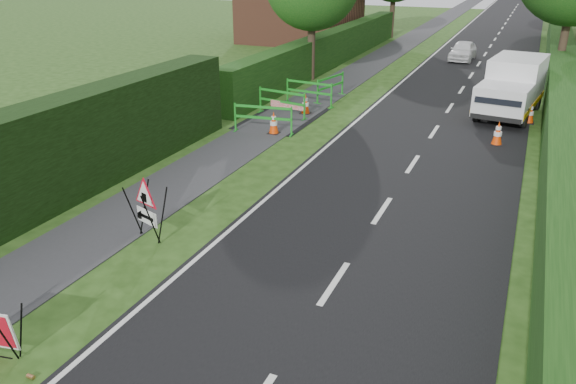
# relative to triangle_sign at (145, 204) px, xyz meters

# --- Properties ---
(ground) EXTENTS (120.00, 120.00, 0.00)m
(ground) POSITION_rel_triangle_sign_xyz_m (1.79, -1.10, -0.84)
(ground) COLOR #224112
(ground) RESTS_ON ground
(road_surface) EXTENTS (6.00, 90.00, 0.02)m
(road_surface) POSITION_rel_triangle_sign_xyz_m (4.29, 33.90, -0.83)
(road_surface) COLOR black
(road_surface) RESTS_ON ground
(footpath) EXTENTS (2.00, 90.00, 0.02)m
(footpath) POSITION_rel_triangle_sign_xyz_m (-1.21, 33.90, -0.83)
(footpath) COLOR #2D2D30
(footpath) RESTS_ON ground
(hedge_west_far) EXTENTS (1.00, 24.00, 1.80)m
(hedge_west_far) POSITION_rel_triangle_sign_xyz_m (-3.21, 20.90, -0.84)
(hedge_west_far) COLOR #14380F
(hedge_west_far) RESTS_ON ground
(hedge_east) EXTENTS (1.20, 50.00, 1.50)m
(hedge_east) POSITION_rel_triangle_sign_xyz_m (8.29, 14.90, -0.84)
(hedge_east) COLOR #14380F
(hedge_east) RESTS_ON ground
(triangle_sign) EXTENTS (1.04, 1.04, 1.20)m
(triangle_sign) POSITION_rel_triangle_sign_xyz_m (0.00, 0.00, 0.00)
(triangle_sign) COLOR black
(triangle_sign) RESTS_ON ground
(works_van) EXTENTS (2.37, 4.75, 2.08)m
(works_van) POSITION_rel_triangle_sign_xyz_m (6.48, 13.86, 0.27)
(works_van) COLOR silver
(works_van) RESTS_ON ground
(traffic_cone_0) EXTENTS (0.38, 0.38, 0.79)m
(traffic_cone_0) POSITION_rel_triangle_sign_xyz_m (6.37, 9.79, -0.44)
(traffic_cone_0) COLOR black
(traffic_cone_0) RESTS_ON ground
(traffic_cone_1) EXTENTS (0.38, 0.38, 0.79)m
(traffic_cone_1) POSITION_rel_triangle_sign_xyz_m (7.23, 12.90, -0.44)
(traffic_cone_1) COLOR black
(traffic_cone_1) RESTS_ON ground
(traffic_cone_2) EXTENTS (0.38, 0.38, 0.79)m
(traffic_cone_2) POSITION_rel_triangle_sign_xyz_m (6.68, 14.72, -0.44)
(traffic_cone_2) COLOR black
(traffic_cone_2) RESTS_ON ground
(traffic_cone_3) EXTENTS (0.38, 0.38, 0.79)m
(traffic_cone_3) POSITION_rel_triangle_sign_xyz_m (-0.72, 8.03, -0.44)
(traffic_cone_3) COLOR black
(traffic_cone_3) RESTS_ON ground
(traffic_cone_4) EXTENTS (0.38, 0.38, 0.79)m
(traffic_cone_4) POSITION_rel_triangle_sign_xyz_m (-0.68, 10.85, -0.44)
(traffic_cone_4) COLOR black
(traffic_cone_4) RESTS_ON ground
(ped_barrier_0) EXTENTS (2.09, 0.64, 1.00)m
(ped_barrier_0) POSITION_rel_triangle_sign_xyz_m (-1.07, 7.93, -0.21)
(ped_barrier_0) COLOR #1A8F1F
(ped_barrier_0) RESTS_ON ground
(ped_barrier_1) EXTENTS (2.09, 0.71, 1.00)m
(ped_barrier_1) POSITION_rel_triangle_sign_xyz_m (-1.38, 10.22, -0.21)
(ped_barrier_1) COLOR #1A8F1F
(ped_barrier_1) RESTS_ON ground
(ped_barrier_2) EXTENTS (2.09, 0.58, 1.00)m
(ped_barrier_2) POSITION_rel_triangle_sign_xyz_m (-1.04, 12.13, -0.21)
(ped_barrier_2) COLOR #1A8F1F
(ped_barrier_2) RESTS_ON ground
(ped_barrier_3) EXTENTS (0.77, 2.09, 1.00)m
(ped_barrier_3) POSITION_rel_triangle_sign_xyz_m (-0.60, 13.46, -0.21)
(ped_barrier_3) COLOR #1A8F1F
(ped_barrier_3) RESTS_ON ground
(redwhite_plank) EXTENTS (1.49, 0.22, 0.25)m
(redwhite_plank) POSITION_rel_triangle_sign_xyz_m (-1.12, 10.18, -0.84)
(redwhite_plank) COLOR red
(redwhite_plank) RESTS_ON ground
(litter_can) EXTENTS (0.12, 0.07, 0.07)m
(litter_can) POSITION_rel_triangle_sign_xyz_m (1.06, -4.26, -0.84)
(litter_can) COLOR #BF7F4C
(litter_can) RESTS_ON ground
(hatchback_car) EXTENTS (1.34, 3.19, 1.08)m
(hatchback_car) POSITION_rel_triangle_sign_xyz_m (3.24, 25.31, -0.30)
(hatchback_car) COLOR white
(hatchback_car) RESTS_ON ground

